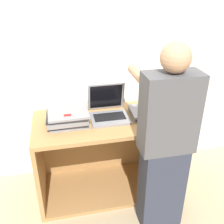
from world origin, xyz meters
The scene contains 8 objects.
ground_plane centered at (0.00, 0.00, 0.00)m, with size 12.00×12.00×0.00m, color tan.
wall_back centered at (0.00, 0.73, 1.20)m, with size 8.00×0.05×2.40m.
cart centered at (0.00, 0.39, 0.39)m, with size 1.34×0.62×0.78m.
laptop_open centered at (0.00, 0.37, 0.84)m, with size 0.33×0.33×0.28m.
laptop_stack_left centered at (-0.37, 0.31, 0.84)m, with size 0.36×0.29×0.11m.
laptop_stack_right centered at (0.37, 0.31, 0.81)m, with size 0.35×0.28×0.06m.
person centered at (0.33, -0.17, 0.77)m, with size 0.40×0.52×1.55m.
inventory_tag centered at (-0.36, 0.25, 0.90)m, with size 0.06×0.02×0.01m.
Camera 1 is at (-0.41, -1.67, 1.90)m, focal length 42.00 mm.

